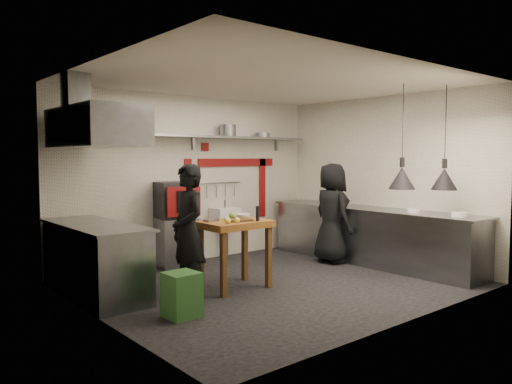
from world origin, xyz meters
TOP-DOWN VIEW (x-y plane):
  - floor at (0.00, 0.00)m, footprint 5.00×5.00m
  - ceiling at (0.00, 0.00)m, footprint 5.00×5.00m
  - wall_back at (0.00, 2.10)m, footprint 5.00×0.04m
  - wall_front at (0.00, -2.10)m, footprint 5.00×0.04m
  - wall_left at (-2.50, 0.00)m, footprint 0.04×4.20m
  - wall_right at (2.50, 0.00)m, footprint 0.04×4.20m
  - red_band_horiz at (0.95, 2.08)m, footprint 1.70×0.02m
  - red_band_vert at (1.55, 2.08)m, footprint 0.14×0.02m
  - red_tile_a at (0.25, 2.08)m, footprint 0.14×0.02m
  - red_tile_b at (-0.10, 2.08)m, footprint 0.14×0.02m
  - back_shelf at (0.00, 1.92)m, footprint 4.60×0.34m
  - shelf_bracket_left at (-1.90, 2.07)m, footprint 0.04×0.06m
  - shelf_bracket_mid at (0.00, 2.07)m, footprint 0.04×0.06m
  - shelf_bracket_right at (1.90, 2.07)m, footprint 0.04×0.06m
  - pan_far_left at (-1.39, 1.92)m, footprint 0.29×0.29m
  - pan_mid_left at (-0.96, 1.92)m, footprint 0.30×0.30m
  - stock_pot at (0.62, 1.92)m, footprint 0.31×0.31m
  - pan_right at (1.41, 1.92)m, footprint 0.38×0.38m
  - oven_stand at (-0.50, 1.80)m, footprint 0.69×0.64m
  - combi_oven at (-0.53, 1.81)m, footprint 0.61×0.58m
  - oven_door at (-0.55, 1.50)m, footprint 0.55×0.12m
  - oven_glass at (-0.52, 1.46)m, footprint 0.32×0.06m
  - hand_sink at (0.55, 1.92)m, footprint 0.46×0.34m
  - sink_tap at (0.55, 1.92)m, footprint 0.03×0.03m
  - sink_drain at (0.55, 1.88)m, footprint 0.06×0.06m
  - utensil_rail at (0.55, 2.06)m, footprint 0.90×0.02m
  - counter_right at (2.15, 0.00)m, footprint 0.70×3.80m
  - counter_right_top at (2.15, 0.00)m, footprint 0.76×3.90m
  - plate_stack at (2.12, -1.56)m, footprint 0.27×0.27m
  - small_bowl_right at (2.10, -0.83)m, footprint 0.20×0.20m
  - counter_left at (-2.15, 1.05)m, footprint 0.70×1.90m
  - counter_left_top at (-2.15, 1.05)m, footprint 0.76×2.00m
  - extractor_hood at (-2.10, 1.05)m, footprint 0.78×1.60m
  - hood_duct at (-2.35, 1.05)m, footprint 0.28×0.28m
  - green_bin at (-1.76, -0.40)m, footprint 0.36×0.36m
  - prep_table at (-0.56, 0.19)m, footprint 0.92×0.65m
  - cutting_board at (-0.53, 0.14)m, footprint 0.39×0.32m
  - pepper_mill at (-0.34, -0.02)m, footprint 0.06×0.06m
  - lemon_a at (-0.82, 0.00)m, footprint 0.09×0.09m
  - lemon_b at (-0.67, -0.00)m, footprint 0.09×0.09m
  - veg_ball at (-0.49, 0.34)m, footprint 0.13×0.13m
  - steel_tray at (-0.85, 0.33)m, footprint 0.19×0.14m
  - bowl at (-0.30, 0.34)m, footprint 0.24×0.24m
  - heat_lamp_near at (1.49, -1.02)m, footprint 0.44×0.44m
  - heat_lamp_far at (2.04, -1.35)m, footprint 0.39×0.39m
  - chef_left at (-1.30, 0.18)m, footprint 0.49×0.67m
  - chef_right at (1.71, 0.47)m, footprint 0.69×0.91m

SIDE VIEW (x-z plane):
  - floor at x=0.00m, z-range 0.00..0.00m
  - green_bin at x=-1.76m, z-range 0.00..0.50m
  - sink_drain at x=0.55m, z-range 0.01..0.67m
  - oven_stand at x=-0.50m, z-range 0.00..0.80m
  - counter_right at x=2.15m, z-range 0.00..0.90m
  - counter_left at x=-2.15m, z-range 0.00..0.90m
  - prep_table at x=-0.56m, z-range 0.00..0.92m
  - hand_sink at x=0.55m, z-range 0.67..0.89m
  - chef_right at x=1.71m, z-range 0.00..1.67m
  - chef_left at x=-1.30m, z-range 0.00..1.69m
  - counter_right_top at x=2.15m, z-range 0.90..0.93m
  - counter_left_top at x=-2.15m, z-range 0.90..0.93m
  - cutting_board at x=-0.53m, z-range 0.92..0.94m
  - steel_tray at x=-0.85m, z-range 0.92..0.95m
  - bowl at x=-0.30m, z-range 0.92..0.98m
  - small_bowl_right at x=2.10m, z-range 0.93..0.98m
  - lemon_b at x=-0.67m, z-range 0.92..0.99m
  - sink_tap at x=0.55m, z-range 0.89..1.03m
  - lemon_a at x=-0.82m, z-range 0.92..1.00m
  - plate_stack at x=2.12m, z-range 0.93..1.00m
  - veg_ball at x=-0.49m, z-range 0.92..1.02m
  - pepper_mill at x=-0.34m, z-range 0.92..1.12m
  - combi_oven at x=-0.53m, z-range 0.80..1.38m
  - oven_door at x=-0.55m, z-range 0.86..1.32m
  - oven_glass at x=-0.52m, z-range 0.92..1.26m
  - red_band_vert at x=1.55m, z-range 0.65..1.75m
  - utensil_rail at x=0.55m, z-range 1.31..1.33m
  - wall_back at x=0.00m, z-range 0.00..2.80m
  - wall_front at x=0.00m, z-range 0.00..2.80m
  - wall_left at x=-2.50m, z-range 0.00..2.80m
  - wall_right at x=2.50m, z-range 0.00..2.80m
  - red_band_horiz at x=0.95m, z-range 1.61..1.75m
  - red_tile_b at x=-0.10m, z-range 1.61..1.75m
  - red_tile_a at x=0.25m, z-range 1.88..2.02m
  - shelf_bracket_left at x=-1.90m, z-range 1.90..2.14m
  - shelf_bracket_mid at x=0.00m, z-range 1.90..2.14m
  - shelf_bracket_right at x=1.90m, z-range 1.90..2.14m
  - heat_lamp_far at x=2.04m, z-range 1.30..2.80m
  - heat_lamp_near at x=1.49m, z-range 1.32..2.80m
  - back_shelf at x=0.00m, z-range 2.10..2.14m
  - extractor_hood at x=-2.10m, z-range 1.90..2.40m
  - pan_mid_left at x=-0.96m, z-range 2.14..2.21m
  - pan_right at x=1.41m, z-range 2.14..2.22m
  - pan_far_left at x=-1.39m, z-range 2.14..2.23m
  - stock_pot at x=0.62m, z-range 2.14..2.34m
  - hood_duct at x=-2.35m, z-range 2.30..2.80m
  - ceiling at x=0.00m, z-range 2.80..2.80m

